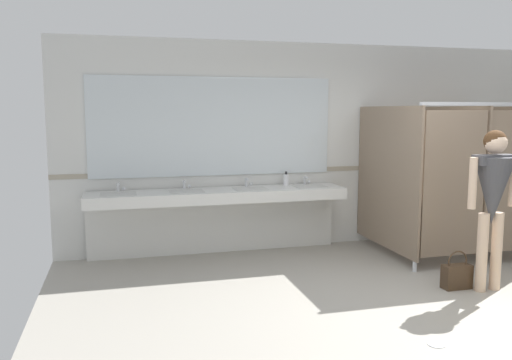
% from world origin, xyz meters
% --- Properties ---
extents(ground_plane, '(7.44, 5.67, 0.10)m').
position_xyz_m(ground_plane, '(0.00, 0.00, -0.05)').
color(ground_plane, '#9E998E').
extents(wall_back, '(7.44, 0.12, 2.75)m').
position_xyz_m(wall_back, '(0.00, 2.59, 1.37)').
color(wall_back, silver).
rests_on(wall_back, ground_plane).
extents(wall_back_tile_band, '(7.44, 0.01, 0.06)m').
position_xyz_m(wall_back_tile_band, '(0.00, 2.53, 1.05)').
color(wall_back_tile_band, '#9E937F').
rests_on(wall_back_tile_band, wall_back).
extents(vanity_counter, '(3.25, 0.57, 0.98)m').
position_xyz_m(vanity_counter, '(-1.69, 2.32, 0.64)').
color(vanity_counter, silver).
rests_on(vanity_counter, ground_plane).
extents(mirror_panel, '(3.15, 0.02, 1.27)m').
position_xyz_m(mirror_panel, '(-1.69, 2.52, 1.65)').
color(mirror_panel, silver).
rests_on(mirror_panel, wall_back).
extents(bathroom_stalls, '(1.82, 1.55, 1.94)m').
position_xyz_m(bathroom_stalls, '(1.26, 1.55, 1.02)').
color(bathroom_stalls, '#84705B').
rests_on(bathroom_stalls, ground_plane).
extents(person_standing, '(0.58, 0.42, 1.66)m').
position_xyz_m(person_standing, '(0.76, 0.28, 1.05)').
color(person_standing, beige).
rests_on(person_standing, ground_plane).
extents(handbag, '(0.30, 0.14, 0.41)m').
position_xyz_m(handbag, '(0.48, 0.41, 0.14)').
color(handbag, '#3F2D1E').
rests_on(handbag, ground_plane).
extents(soap_dispenser, '(0.07, 0.07, 0.18)m').
position_xyz_m(soap_dispenser, '(-0.75, 2.40, 0.94)').
color(soap_dispenser, white).
rests_on(soap_dispenser, vanity_counter).
extents(floor_drain_cover, '(0.14, 0.14, 0.01)m').
position_xyz_m(floor_drain_cover, '(-0.50, -0.71, 0.00)').
color(floor_drain_cover, '#B7BABF').
rests_on(floor_drain_cover, ground_plane).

